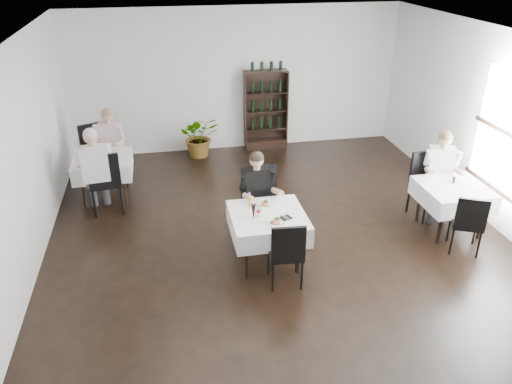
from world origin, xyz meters
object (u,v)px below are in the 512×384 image
main_table (268,223)px  potted_tree (200,136)px  diner_main (258,191)px  wine_shelf (266,111)px

main_table → potted_tree: bearing=97.9°
main_table → diner_main: diner_main is taller
wine_shelf → diner_main: (-0.92, -3.73, -0.01)m
potted_tree → diner_main: bearing=-81.0°
wine_shelf → main_table: (-0.90, -4.31, -0.23)m
diner_main → main_table: bearing=-88.3°
main_table → potted_tree: size_ratio=1.15×
wine_shelf → potted_tree: size_ratio=1.95×
wine_shelf → diner_main: 3.84m
potted_tree → wine_shelf: bearing=8.1°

